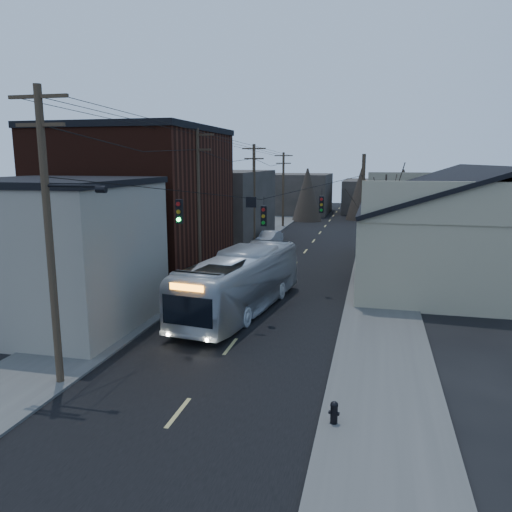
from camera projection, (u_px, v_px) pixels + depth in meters
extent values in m
plane|color=black|center=(152.00, 447.00, 14.22)|extent=(160.00, 160.00, 0.00)
cube|color=black|center=(302.00, 255.00, 42.88)|extent=(9.00, 110.00, 0.02)
cube|color=#474744|center=(230.00, 252.00, 44.35)|extent=(4.00, 110.00, 0.12)
cube|color=#474744|center=(380.00, 258.00, 41.38)|extent=(4.00, 110.00, 0.12)
cube|color=gray|center=(58.00, 255.00, 24.21)|extent=(8.00, 8.00, 7.00)
cube|color=black|center=(140.00, 205.00, 34.66)|extent=(10.00, 12.00, 10.00)
cube|color=#2E2A25|center=(218.00, 206.00, 50.12)|extent=(9.00, 14.00, 7.00)
cube|color=gray|center=(478.00, 241.00, 34.67)|extent=(16.00, 20.00, 5.00)
cube|color=black|center=(421.00, 186.00, 34.86)|extent=(8.16, 20.60, 2.86)
cube|color=#2E2A25|center=(296.00, 194.00, 77.11)|extent=(10.00, 12.00, 6.00)
cube|color=#2E2A25|center=(382.00, 196.00, 79.02)|extent=(12.00, 14.00, 5.00)
cone|color=black|center=(384.00, 233.00, 31.17)|extent=(0.40, 0.40, 7.20)
cylinder|color=#382B1E|center=(50.00, 242.00, 17.24)|extent=(0.28, 0.28, 10.50)
cube|color=#382B1E|center=(38.00, 96.00, 16.32)|extent=(2.20, 0.12, 0.12)
cylinder|color=#382B1E|center=(198.00, 209.00, 31.61)|extent=(0.28, 0.28, 10.00)
cube|color=#382B1E|center=(197.00, 135.00, 30.74)|extent=(2.20, 0.12, 0.12)
cylinder|color=#382B1E|center=(254.00, 197.00, 45.99)|extent=(0.28, 0.28, 9.50)
cube|color=#382B1E|center=(254.00, 149.00, 45.17)|extent=(2.20, 0.12, 0.12)
cylinder|color=#382B1E|center=(283.00, 190.00, 60.36)|extent=(0.28, 0.28, 9.00)
cube|color=#382B1E|center=(284.00, 156.00, 59.59)|extent=(2.20, 0.12, 0.12)
cylinder|color=#382B1E|center=(362.00, 214.00, 36.16)|extent=(0.28, 0.28, 8.50)
cube|color=black|center=(179.00, 212.00, 20.72)|extent=(0.28, 0.20, 1.00)
cube|color=black|center=(264.00, 216.00, 24.54)|extent=(0.28, 0.20, 1.00)
cube|color=black|center=(322.00, 205.00, 29.75)|extent=(0.28, 0.20, 1.00)
imported|color=#B1B7BE|center=(241.00, 282.00, 26.66)|extent=(4.36, 12.11, 3.30)
imported|color=#A2A5AA|center=(269.00, 239.00, 47.38)|extent=(2.05, 4.50, 1.43)
cylinder|color=black|center=(334.00, 414.00, 15.24)|extent=(0.23, 0.23, 0.57)
sphere|color=black|center=(334.00, 405.00, 15.18)|extent=(0.25, 0.25, 0.25)
cylinder|color=black|center=(334.00, 413.00, 15.23)|extent=(0.35, 0.17, 0.11)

